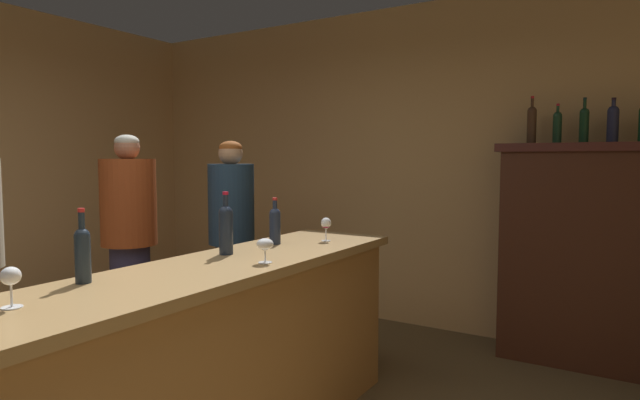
{
  "coord_description": "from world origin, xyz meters",
  "views": [
    {
      "loc": [
        2.09,
        -1.56,
        1.49
      ],
      "look_at": [
        0.72,
        0.65,
        1.29
      ],
      "focal_mm": 29.87,
      "sensor_mm": 36.0,
      "label": 1
    }
  ],
  "objects_px": {
    "display_bottle_left": "(532,123)",
    "patron_in_navy": "(130,240)",
    "display_bottle_center": "(584,123)",
    "wine_bottle_chardonnay": "(226,227)",
    "display_bottle_midright": "(613,122)",
    "patron_in_grey": "(232,234)",
    "wine_glass_rear": "(265,245)",
    "wine_glass_spare": "(326,224)",
    "wine_bottle_malbec": "(83,252)",
    "display_cabinet": "(580,250)",
    "wine_glass_mid": "(11,278)",
    "bar_counter": "(205,368)",
    "display_bottle_midleft": "(557,126)",
    "wine_bottle_pinot": "(275,224)"
  },
  "relations": [
    {
      "from": "wine_glass_rear",
      "to": "wine_glass_spare",
      "type": "bearing_deg",
      "value": 98.03
    },
    {
      "from": "wine_glass_rear",
      "to": "wine_glass_spare",
      "type": "xyz_separation_m",
      "value": [
        -0.11,
        0.75,
        0.01
      ]
    },
    {
      "from": "wine_glass_spare",
      "to": "wine_bottle_malbec",
      "type": "bearing_deg",
      "value": -100.37
    },
    {
      "from": "wine_bottle_pinot",
      "to": "wine_glass_rear",
      "type": "bearing_deg",
      "value": -58.17
    },
    {
      "from": "display_bottle_midleft",
      "to": "wine_glass_spare",
      "type": "bearing_deg",
      "value": -128.7
    },
    {
      "from": "display_bottle_midleft",
      "to": "display_bottle_center",
      "type": "distance_m",
      "value": 0.17
    },
    {
      "from": "wine_glass_mid",
      "to": "wine_glass_spare",
      "type": "xyz_separation_m",
      "value": [
        0.15,
        1.84,
        0.0
      ]
    },
    {
      "from": "wine_bottle_malbec",
      "to": "wine_glass_spare",
      "type": "xyz_separation_m",
      "value": [
        0.27,
        1.48,
        -0.03
      ]
    },
    {
      "from": "wine_glass_rear",
      "to": "patron_in_navy",
      "type": "relative_size",
      "value": 0.07
    },
    {
      "from": "display_bottle_left",
      "to": "wine_glass_spare",
      "type": "bearing_deg",
      "value": -124.02
    },
    {
      "from": "display_cabinet",
      "to": "wine_glass_mid",
      "type": "relative_size",
      "value": 11.22
    },
    {
      "from": "bar_counter",
      "to": "display_bottle_midleft",
      "type": "xyz_separation_m",
      "value": [
        1.19,
        2.39,
        1.24
      ]
    },
    {
      "from": "display_cabinet",
      "to": "wine_glass_mid",
      "type": "bearing_deg",
      "value": -114.06
    },
    {
      "from": "display_bottle_left",
      "to": "wine_bottle_malbec",
      "type": "bearing_deg",
      "value": -112.83
    },
    {
      "from": "display_cabinet",
      "to": "patron_in_navy",
      "type": "height_order",
      "value": "patron_in_navy"
    },
    {
      "from": "bar_counter",
      "to": "wine_bottle_chardonnay",
      "type": "relative_size",
      "value": 8.23
    },
    {
      "from": "display_cabinet",
      "to": "wine_glass_spare",
      "type": "distance_m",
      "value": 1.92
    },
    {
      "from": "display_bottle_center",
      "to": "wine_bottle_chardonnay",
      "type": "bearing_deg",
      "value": -126.06
    },
    {
      "from": "display_bottle_center",
      "to": "display_bottle_midright",
      "type": "height_order",
      "value": "display_bottle_center"
    },
    {
      "from": "wine_bottle_chardonnay",
      "to": "display_bottle_midright",
      "type": "bearing_deg",
      "value": 50.84
    },
    {
      "from": "display_bottle_left",
      "to": "patron_in_navy",
      "type": "height_order",
      "value": "display_bottle_left"
    },
    {
      "from": "wine_glass_spare",
      "to": "display_bottle_midleft",
      "type": "xyz_separation_m",
      "value": [
        1.11,
        1.39,
        0.65
      ]
    },
    {
      "from": "wine_bottle_pinot",
      "to": "display_bottle_center",
      "type": "height_order",
      "value": "display_bottle_center"
    },
    {
      "from": "wine_bottle_chardonnay",
      "to": "patron_in_grey",
      "type": "bearing_deg",
      "value": 130.08
    },
    {
      "from": "display_bottle_left",
      "to": "patron_in_navy",
      "type": "xyz_separation_m",
      "value": [
        -2.45,
        -1.66,
        -0.85
      ]
    },
    {
      "from": "display_bottle_midright",
      "to": "patron_in_grey",
      "type": "xyz_separation_m",
      "value": [
        -2.58,
        -1.0,
        -0.85
      ]
    },
    {
      "from": "bar_counter",
      "to": "display_bottle_midleft",
      "type": "distance_m",
      "value": 2.94
    },
    {
      "from": "wine_glass_rear",
      "to": "display_bottle_left",
      "type": "distance_m",
      "value": 2.4
    },
    {
      "from": "wine_bottle_malbec",
      "to": "patron_in_navy",
      "type": "distance_m",
      "value": 1.75
    },
    {
      "from": "display_bottle_left",
      "to": "patron_in_navy",
      "type": "bearing_deg",
      "value": -145.82
    },
    {
      "from": "wine_glass_mid",
      "to": "display_bottle_center",
      "type": "xyz_separation_m",
      "value": [
        1.44,
        3.23,
        0.66
      ]
    },
    {
      "from": "wine_glass_rear",
      "to": "display_bottle_center",
      "type": "bearing_deg",
      "value": 61.14
    },
    {
      "from": "display_cabinet",
      "to": "patron_in_grey",
      "type": "relative_size",
      "value": 0.98
    },
    {
      "from": "wine_bottle_malbec",
      "to": "wine_glass_mid",
      "type": "height_order",
      "value": "wine_bottle_malbec"
    },
    {
      "from": "display_cabinet",
      "to": "wine_glass_spare",
      "type": "xyz_separation_m",
      "value": [
        -1.3,
        -1.39,
        0.25
      ]
    },
    {
      "from": "display_cabinet",
      "to": "patron_in_navy",
      "type": "distance_m",
      "value": 3.26
    },
    {
      "from": "display_bottle_midright",
      "to": "patron_in_grey",
      "type": "bearing_deg",
      "value": -158.89
    },
    {
      "from": "display_cabinet",
      "to": "wine_glass_spare",
      "type": "height_order",
      "value": "display_cabinet"
    },
    {
      "from": "wine_glass_mid",
      "to": "patron_in_grey",
      "type": "bearing_deg",
      "value": 113.44
    },
    {
      "from": "wine_glass_spare",
      "to": "display_bottle_left",
      "type": "height_order",
      "value": "display_bottle_left"
    },
    {
      "from": "bar_counter",
      "to": "wine_glass_mid",
      "type": "height_order",
      "value": "wine_glass_mid"
    },
    {
      "from": "patron_in_navy",
      "to": "display_bottle_left",
      "type": "bearing_deg",
      "value": 39.05
    },
    {
      "from": "display_cabinet",
      "to": "patron_in_grey",
      "type": "distance_m",
      "value": 2.61
    },
    {
      "from": "bar_counter",
      "to": "wine_glass_rear",
      "type": "bearing_deg",
      "value": 52.71
    },
    {
      "from": "display_bottle_center",
      "to": "patron_in_navy",
      "type": "xyz_separation_m",
      "value": [
        -2.8,
        -1.66,
        -0.84
      ]
    },
    {
      "from": "wine_glass_spare",
      "to": "display_bottle_left",
      "type": "bearing_deg",
      "value": 55.98
    },
    {
      "from": "wine_glass_rear",
      "to": "patron_in_grey",
      "type": "bearing_deg",
      "value": 136.81
    },
    {
      "from": "display_bottle_center",
      "to": "wine_bottle_pinot",
      "type": "bearing_deg",
      "value": -132.08
    },
    {
      "from": "wine_bottle_chardonnay",
      "to": "wine_glass_spare",
      "type": "bearing_deg",
      "value": 72.27
    },
    {
      "from": "display_cabinet",
      "to": "display_bottle_midleft",
      "type": "distance_m",
      "value": 0.91
    }
  ]
}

